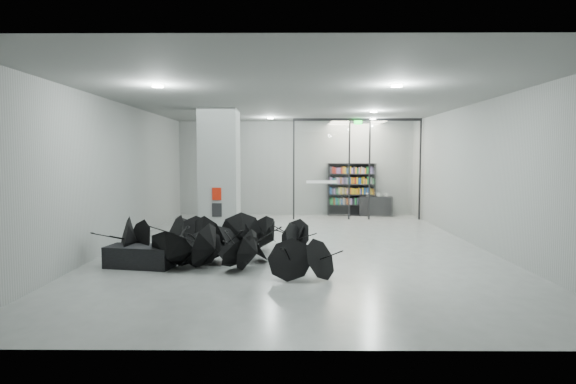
{
  "coord_description": "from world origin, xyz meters",
  "views": [
    {
      "loc": [
        -0.2,
        -12.76,
        2.49
      ],
      "look_at": [
        -0.3,
        1.5,
        1.4
      ],
      "focal_mm": 28.74,
      "sensor_mm": 36.0,
      "label": 1
    }
  ],
  "objects_px": {
    "column": "(220,172)",
    "shop_counter": "(376,206)",
    "bookshelf": "(352,189)",
    "umbrella_cluster": "(224,249)",
    "bench": "(140,257)"
  },
  "relations": [
    {
      "from": "shop_counter",
      "to": "umbrella_cluster",
      "type": "relative_size",
      "value": 0.25
    },
    {
      "from": "bookshelf",
      "to": "umbrella_cluster",
      "type": "bearing_deg",
      "value": -112.53
    },
    {
      "from": "bench",
      "to": "bookshelf",
      "type": "xyz_separation_m",
      "value": [
        5.99,
        9.28,
        0.87
      ]
    },
    {
      "from": "column",
      "to": "bookshelf",
      "type": "bearing_deg",
      "value": 44.29
    },
    {
      "from": "bookshelf",
      "to": "shop_counter",
      "type": "xyz_separation_m",
      "value": [
        1.02,
        -0.12,
        -0.7
      ]
    },
    {
      "from": "bench",
      "to": "bookshelf",
      "type": "distance_m",
      "value": 11.08
    },
    {
      "from": "bench",
      "to": "umbrella_cluster",
      "type": "relative_size",
      "value": 0.27
    },
    {
      "from": "bench",
      "to": "umbrella_cluster",
      "type": "bearing_deg",
      "value": 28.95
    },
    {
      "from": "shop_counter",
      "to": "bookshelf",
      "type": "bearing_deg",
      "value": -176.02
    },
    {
      "from": "column",
      "to": "shop_counter",
      "type": "xyz_separation_m",
      "value": [
        5.89,
        4.63,
        -1.59
      ]
    },
    {
      "from": "column",
      "to": "bookshelf",
      "type": "distance_m",
      "value": 6.86
    },
    {
      "from": "umbrella_cluster",
      "to": "column",
      "type": "bearing_deg",
      "value": 99.94
    },
    {
      "from": "shop_counter",
      "to": "column",
      "type": "bearing_deg",
      "value": -130.95
    },
    {
      "from": "column",
      "to": "umbrella_cluster",
      "type": "bearing_deg",
      "value": -80.06
    },
    {
      "from": "bench",
      "to": "bookshelf",
      "type": "height_order",
      "value": "bookshelf"
    }
  ]
}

